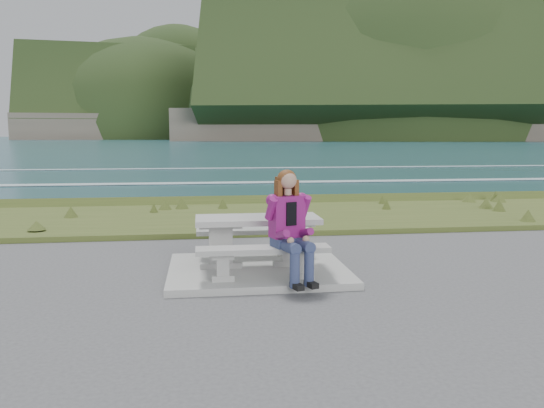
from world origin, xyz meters
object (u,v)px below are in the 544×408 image
seated_woman (292,241)px  bench_landward (263,254)px  picnic_table (258,228)px  bench_seaward (253,235)px

seated_woman → bench_landward: bearing=142.6°
bench_landward → seated_woman: bearing=-19.9°
bench_landward → picnic_table: bearing=90.0°
picnic_table → seated_woman: seated_woman is taller
picnic_table → bench_seaward: size_ratio=1.00×
bench_landward → seated_woman: size_ratio=1.21×
bench_seaward → bench_landward: bearing=-90.0°
bench_landward → seated_woman: (0.37, -0.14, 0.20)m
seated_woman → picnic_table: bearing=96.5°
picnic_table → seated_woman: size_ratio=1.21×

